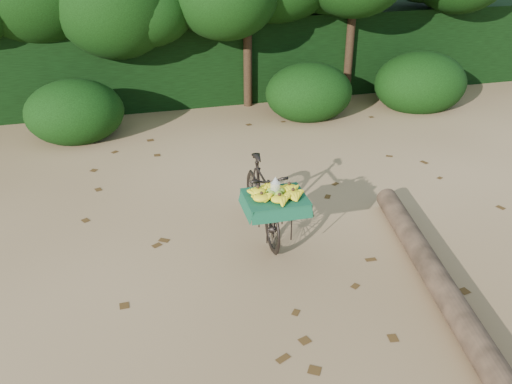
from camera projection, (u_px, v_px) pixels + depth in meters
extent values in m
plane|color=tan|center=(314.00, 234.00, 7.03)|extent=(80.00, 80.00, 0.00)
imported|color=black|center=(262.00, 198.00, 6.88)|extent=(0.50, 1.63, 0.98)
cube|color=black|center=(275.00, 198.00, 6.21)|extent=(0.36, 0.44, 0.02)
cube|color=#165535|center=(275.00, 197.00, 6.21)|extent=(0.72, 0.60, 0.01)
ellipsoid|color=olive|center=(281.00, 192.00, 6.20)|extent=(0.09, 0.07, 0.10)
ellipsoid|color=olive|center=(276.00, 190.00, 6.24)|extent=(0.09, 0.07, 0.10)
ellipsoid|color=olive|center=(270.00, 192.00, 6.20)|extent=(0.09, 0.07, 0.10)
ellipsoid|color=olive|center=(272.00, 195.00, 6.14)|extent=(0.09, 0.07, 0.10)
ellipsoid|color=olive|center=(279.00, 195.00, 6.14)|extent=(0.09, 0.07, 0.10)
cylinder|color=#EAE5C6|center=(275.00, 189.00, 6.17)|extent=(0.11, 0.11, 0.15)
cylinder|color=brown|center=(438.00, 282.00, 5.89)|extent=(1.03, 3.90, 0.28)
cube|color=black|center=(215.00, 55.00, 12.01)|extent=(26.00, 1.80, 1.80)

